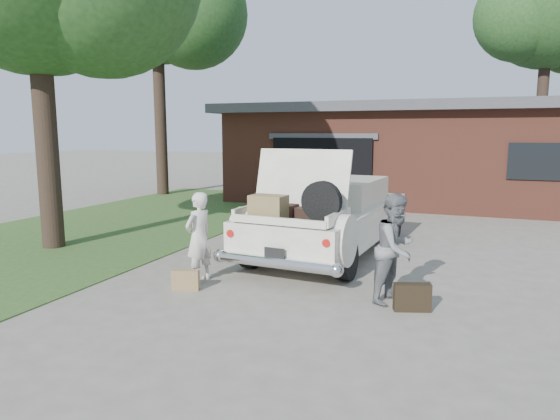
% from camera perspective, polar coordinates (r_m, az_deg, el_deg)
% --- Properties ---
extents(ground, '(90.00, 90.00, 0.00)m').
position_cam_1_polar(ground, '(8.02, -1.58, -8.41)').
color(ground, gray).
rests_on(ground, ground).
extents(grass_strip, '(6.00, 16.00, 0.02)m').
position_cam_1_polar(grass_strip, '(13.37, -18.51, -1.78)').
color(grass_strip, '#2D4C1E').
rests_on(grass_strip, ground).
extents(house, '(12.80, 7.80, 3.30)m').
position_cam_1_polar(house, '(18.64, 15.30, 6.42)').
color(house, brown).
rests_on(house, ground).
extents(tree_right, '(5.97, 5.19, 10.10)m').
position_cam_1_polar(tree_right, '(24.10, 28.58, 19.34)').
color(tree_right, '#38281E').
rests_on(tree_right, ground).
extents(sedan, '(2.32, 5.25, 2.10)m').
position_cam_1_polar(sedan, '(9.90, 5.74, -0.62)').
color(sedan, white).
rests_on(sedan, ground).
extents(woman_left, '(0.46, 0.60, 1.45)m').
position_cam_1_polar(woman_left, '(8.08, -9.28, -3.09)').
color(woman_left, beige).
rests_on(woman_left, ground).
extents(woman_right, '(0.83, 0.92, 1.55)m').
position_cam_1_polar(woman_right, '(7.19, 13.12, -4.28)').
color(woman_right, slate).
rests_on(woman_right, ground).
extents(suitcase_left, '(0.43, 0.25, 0.32)m').
position_cam_1_polar(suitcase_left, '(7.79, -10.74, -7.87)').
color(suitcase_left, '#9A7B4E').
rests_on(suitcase_left, ground).
extents(suitcase_right, '(0.51, 0.31, 0.38)m').
position_cam_1_polar(suitcase_right, '(7.04, 14.87, -9.62)').
color(suitcase_right, black).
rests_on(suitcase_right, ground).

